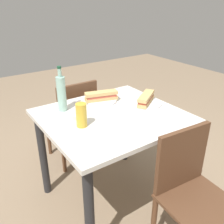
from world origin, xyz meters
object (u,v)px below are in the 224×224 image
olive_bowl (75,116)px  dining_table (112,131)px  plate_far (146,103)px  chair_near (191,189)px  water_bottle (61,93)px  knife_far (139,102)px  baguette_sandwich_near (101,96)px  knife_near (98,97)px  chair_far (74,118)px  baguette_sandwich_far (146,99)px  beer_glass (81,115)px  plate_near (101,101)px

olive_bowl → dining_table: bearing=-23.3°
plate_far → olive_bowl: olive_bowl is taller
chair_near → olive_bowl: (-0.37, 0.73, 0.30)m
water_bottle → dining_table: bearing=-46.0°
dining_table → knife_far: size_ratio=6.91×
baguette_sandwich_near → knife_near: 0.06m
chair_far → baguette_sandwich_near: baguette_sandwich_near is taller
dining_table → water_bottle: (-0.25, 0.26, 0.26)m
chair_far → knife_near: bearing=-78.2°
knife_near → olive_bowl: bearing=-147.7°
plate_far → baguette_sandwich_far: size_ratio=0.98×
dining_table → plate_far: 0.34m
plate_far → beer_glass: size_ratio=1.52×
chair_far → plate_far: 0.76m
knife_near → beer_glass: (-0.32, -0.32, 0.06)m
dining_table → chair_far: size_ratio=1.13×
chair_near → plate_far: 0.71m
chair_near → plate_far: size_ratio=3.54×
baguette_sandwich_near → beer_glass: (-0.32, -0.27, 0.03)m
baguette_sandwich_far → beer_glass: beer_glass is taller
beer_glass → olive_bowl: (0.02, 0.13, -0.06)m
chair_far → baguette_sandwich_far: 0.78m
chair_near → water_bottle: 1.06m
chair_near → knife_near: size_ratio=4.69×
chair_near → olive_bowl: 0.87m
knife_far → beer_glass: beer_glass is taller
knife_far → beer_glass: size_ratio=0.88×
chair_far → plate_far: size_ratio=3.54×
water_bottle → beer_glass: (-0.00, -0.29, -0.06)m
chair_far → plate_near: size_ratio=3.54×
knife_far → olive_bowl: bearing=172.8°
dining_table → knife_far: knife_far is taller
chair_near → baguette_sandwich_near: 0.93m
chair_near → knife_near: 0.97m
beer_glass → olive_bowl: 0.15m
baguette_sandwich_far → beer_glass: size_ratio=1.55×
chair_far → beer_glass: beer_glass is taller
plate_near → knife_near: bearing=86.3°
chair_far → water_bottle: 0.61m
knife_near → olive_bowl: olive_bowl is taller
chair_near → plate_near: 0.92m
plate_near → water_bottle: water_bottle is taller
dining_table → water_bottle: bearing=134.0°
chair_far → baguette_sandwich_far: bearing=-63.3°
plate_near → baguette_sandwich_near: size_ratio=0.90×
plate_far → baguette_sandwich_far: baguette_sandwich_far is taller
dining_table → water_bottle: 0.45m
baguette_sandwich_near → knife_far: size_ratio=1.92×
baguette_sandwich_near → water_bottle: (-0.32, 0.02, 0.09)m
chair_near → olive_bowl: size_ratio=8.65×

